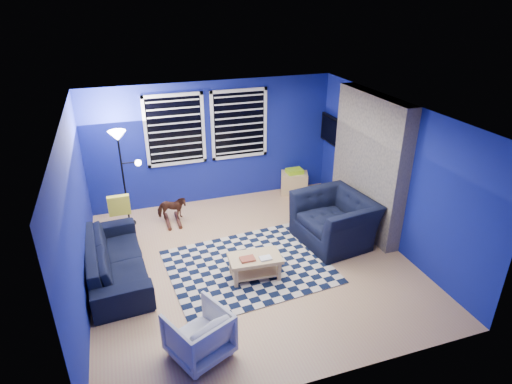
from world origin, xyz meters
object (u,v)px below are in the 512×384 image
tv (333,131)px  cabinet (294,182)px  coffee_table (255,262)px  armchair_big (335,220)px  floor_lamp (120,149)px  sofa (116,259)px  armchair_bent (199,334)px  rocking_horse (172,208)px

tv → cabinet: (-0.74, 0.22, -1.15)m
coffee_table → cabinet: (1.78, 2.64, -0.03)m
armchair_big → floor_lamp: 3.98m
armchair_big → sofa: bearing=-100.1°
armchair_bent → cabinet: bearing=-151.5°
coffee_table → cabinet: cabinet is taller
sofa → cabinet: (3.80, 1.93, -0.06)m
tv → floor_lamp: size_ratio=0.54×
armchair_bent → cabinet: size_ratio=1.04×
armchair_big → armchair_bent: bearing=-64.7°
sofa → rocking_horse: sofa is taller
armchair_bent → cabinet: armchair_bent is taller
tv → armchair_bent: bearing=-134.8°
armchair_bent → cabinet: (2.91, 3.90, -0.06)m
cabinet → tv: bearing=4.3°
armchair_bent → cabinet: 4.86m
sofa → rocking_horse: size_ratio=3.85×
armchair_big → coffee_table: (-1.67, -0.59, -0.14)m
armchair_bent → floor_lamp: size_ratio=0.37×
armchair_big → cabinet: (0.11, 2.05, -0.17)m
armchair_bent → coffee_table: size_ratio=0.83×
sofa → floor_lamp: floor_lamp is taller
sofa → armchair_bent: armchair_bent is taller
armchair_bent → coffee_table: armchair_bent is taller
armchair_big → cabinet: armchair_big is taller
sofa → armchair_bent: bearing=-159.1°
coffee_table → cabinet: 3.19m
armchair_bent → tv: bearing=-159.5°
sofa → armchair_big: 3.70m
rocking_horse → cabinet: size_ratio=0.83×
tv → coffee_table: bearing=-136.1°
armchair_bent → rocking_horse: bearing=-117.7°
tv → rocking_horse: bearing=-175.5°
floor_lamp → tv: bearing=1.0°
armchair_bent → sofa: bearing=-90.3°
armchair_bent → floor_lamp: floor_lamp is taller
armchair_bent → rocking_horse: (0.17, 3.41, -0.01)m
sofa → armchair_bent: 2.17m
sofa → armchair_big: armchair_big is taller
sofa → cabinet: 4.26m
tv → armchair_bent: tv is taller
sofa → armchair_big: bearing=-95.6°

